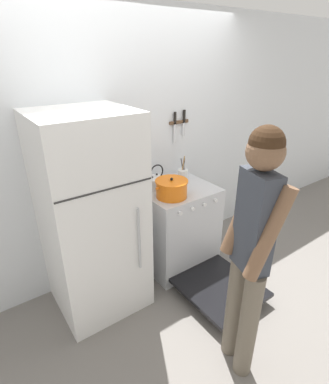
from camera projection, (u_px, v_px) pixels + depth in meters
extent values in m
plane|color=slate|center=(138.00, 255.00, 3.46)|extent=(14.00, 14.00, 0.00)
cube|color=silver|center=(131.00, 148.00, 2.94)|extent=(10.00, 0.06, 2.55)
cube|color=white|center=(92.00, 217.00, 2.50)|extent=(0.75, 0.71, 1.76)
cube|color=#2D2D2D|center=(107.00, 190.00, 2.08)|extent=(0.73, 0.01, 0.01)
cylinder|color=#B2B5BA|center=(139.00, 239.00, 2.39)|extent=(0.02, 0.02, 0.56)
cube|color=silver|center=(176.00, 226.00, 3.19)|extent=(0.73, 0.65, 0.90)
cube|color=black|center=(177.00, 189.00, 3.00)|extent=(0.71, 0.63, 0.02)
cube|color=black|center=(194.00, 240.00, 2.97)|extent=(0.63, 0.05, 0.68)
cylinder|color=black|center=(171.00, 197.00, 2.82)|extent=(0.21, 0.21, 0.01)
cylinder|color=black|center=(198.00, 188.00, 2.99)|extent=(0.21, 0.21, 0.01)
cylinder|color=black|center=(156.00, 188.00, 3.01)|extent=(0.21, 0.21, 0.01)
cylinder|color=black|center=(182.00, 180.00, 3.18)|extent=(0.21, 0.21, 0.01)
cylinder|color=silver|center=(180.00, 213.00, 2.66)|extent=(0.04, 0.02, 0.04)
cylinder|color=silver|center=(193.00, 209.00, 2.74)|extent=(0.04, 0.02, 0.04)
cylinder|color=silver|center=(205.00, 205.00, 2.82)|extent=(0.04, 0.02, 0.04)
cylinder|color=silver|center=(216.00, 201.00, 2.89)|extent=(0.04, 0.02, 0.04)
cube|color=black|center=(220.00, 287.00, 2.82)|extent=(0.67, 0.72, 0.04)
cube|color=#99999E|center=(181.00, 233.00, 3.15)|extent=(0.59, 0.36, 0.01)
cylinder|color=orange|center=(172.00, 189.00, 2.79)|extent=(0.29, 0.29, 0.15)
cylinder|color=orange|center=(172.00, 181.00, 2.75)|extent=(0.31, 0.31, 0.02)
sphere|color=black|center=(172.00, 179.00, 2.74)|extent=(0.03, 0.03, 0.03)
cylinder|color=orange|center=(158.00, 188.00, 2.68)|extent=(0.03, 0.02, 0.02)
cylinder|color=orange|center=(185.00, 181.00, 2.85)|extent=(0.03, 0.02, 0.02)
cylinder|color=silver|center=(157.00, 182.00, 2.99)|extent=(0.20, 0.20, 0.10)
cone|color=silver|center=(157.00, 176.00, 2.96)|extent=(0.19, 0.19, 0.03)
sphere|color=black|center=(157.00, 174.00, 2.95)|extent=(0.02, 0.02, 0.02)
cone|color=silver|center=(165.00, 179.00, 3.04)|extent=(0.11, 0.03, 0.09)
torus|color=black|center=(157.00, 172.00, 2.94)|extent=(0.15, 0.01, 0.15)
cylinder|color=silver|center=(183.00, 175.00, 3.17)|extent=(0.10, 0.10, 0.11)
cylinder|color=#9E7547|center=(183.00, 167.00, 3.13)|extent=(0.03, 0.04, 0.24)
cylinder|color=#232326|center=(184.00, 168.00, 3.15)|extent=(0.03, 0.03, 0.21)
cylinder|color=#B2B5BA|center=(185.00, 168.00, 3.15)|extent=(0.03, 0.05, 0.21)
cylinder|color=#4C4C51|center=(183.00, 168.00, 3.15)|extent=(0.04, 0.04, 0.21)
cylinder|color=#6B6051|center=(248.00, 326.00, 2.03)|extent=(0.13, 0.13, 0.88)
cylinder|color=#6B6051|center=(235.00, 308.00, 2.18)|extent=(0.13, 0.13, 0.88)
cube|color=#383D47|center=(255.00, 223.00, 1.79)|extent=(0.20, 0.28, 0.66)
cylinder|color=brown|center=(269.00, 235.00, 1.67)|extent=(0.28, 0.16, 0.58)
cylinder|color=brown|center=(242.00, 212.00, 1.90)|extent=(0.28, 0.16, 0.58)
sphere|color=brown|center=(265.00, 152.00, 1.60)|extent=(0.21, 0.21, 0.21)
sphere|color=#382314|center=(267.00, 143.00, 1.58)|extent=(0.19, 0.19, 0.19)
cube|color=brown|center=(179.00, 122.00, 3.12)|extent=(0.24, 0.02, 0.03)
cube|color=silver|center=(175.00, 133.00, 3.13)|extent=(0.03, 0.00, 0.22)
cube|color=black|center=(175.00, 117.00, 3.06)|extent=(0.02, 0.02, 0.11)
cube|color=silver|center=(184.00, 129.00, 3.18)|extent=(0.03, 0.00, 0.15)
cube|color=black|center=(184.00, 116.00, 3.12)|extent=(0.02, 0.02, 0.12)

